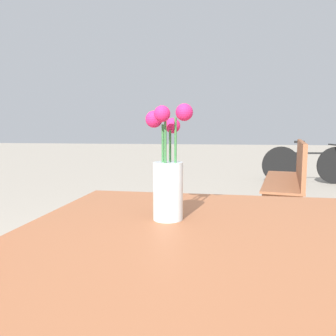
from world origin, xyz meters
TOP-DOWN VIEW (x-y plane):
  - table_front at (0.00, 0.00)m, footprint 1.01×1.01m
  - flower_vase at (-0.11, 0.10)m, footprint 0.14×0.14m
  - bench_near at (0.79, 2.62)m, footprint 0.64×1.50m
  - bicycle at (1.66, 5.26)m, footprint 1.62×0.44m

SIDE VIEW (x-z plane):
  - bicycle at x=1.66m, z-range -0.04..0.73m
  - bench_near at x=0.79m, z-range 0.03..0.88m
  - table_front at x=0.00m, z-range 0.27..0.98m
  - flower_vase at x=-0.11m, z-range 0.66..0.99m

